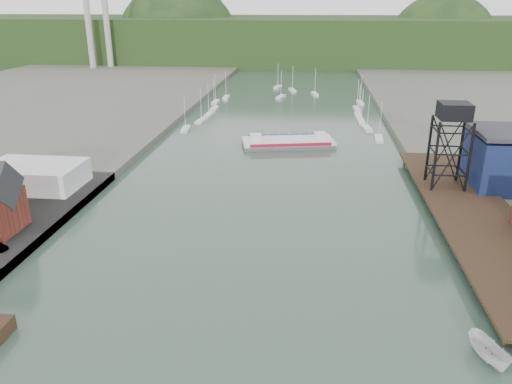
# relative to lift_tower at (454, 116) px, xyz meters

# --- Properties ---
(east_pier) EXTENTS (14.00, 70.00, 2.45)m
(east_pier) POSITION_rel_lift_tower_xyz_m (2.00, -13.00, -13.75)
(east_pier) COLOR black
(east_pier) RESTS_ON ground
(white_shed) EXTENTS (18.00, 12.00, 4.50)m
(white_shed) POSITION_rel_lift_tower_xyz_m (-79.00, -8.00, -11.80)
(white_shed) COLOR silver
(white_shed) RESTS_ON west_quay
(lift_tower) EXTENTS (6.50, 6.50, 16.00)m
(lift_tower) POSITION_rel_lift_tower_xyz_m (0.00, 0.00, 0.00)
(lift_tower) COLOR black
(lift_tower) RESTS_ON east_pier
(marina_sailboats) EXTENTS (57.71, 92.65, 0.90)m
(marina_sailboats) POSITION_rel_lift_tower_xyz_m (-34.92, 80.46, -15.30)
(marina_sailboats) COLOR silver
(marina_sailboats) RESTS_ON ground
(smokestacks) EXTENTS (11.20, 8.20, 60.00)m
(smokestacks) POSITION_rel_lift_tower_xyz_m (-141.00, 174.50, 14.35)
(smokestacks) COLOR #A5A5A0
(smokestacks) RESTS_ON ground
(distant_hills) EXTENTS (500.00, 120.00, 80.00)m
(distant_hills) POSITION_rel_lift_tower_xyz_m (-38.98, 243.35, -5.27)
(distant_hills) COLOR black
(distant_hills) RESTS_ON ground
(chain_ferry) EXTENTS (25.06, 14.18, 3.40)m
(chain_ferry) POSITION_rel_lift_tower_xyz_m (-31.79, 32.44, -14.67)
(chain_ferry) COLOR #525255
(chain_ferry) RESTS_ON ground
(motorboat) EXTENTS (4.12, 6.59, 2.39)m
(motorboat) POSITION_rel_lift_tower_xyz_m (-6.65, -49.01, -14.45)
(motorboat) COLOR silver
(motorboat) RESTS_ON ground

